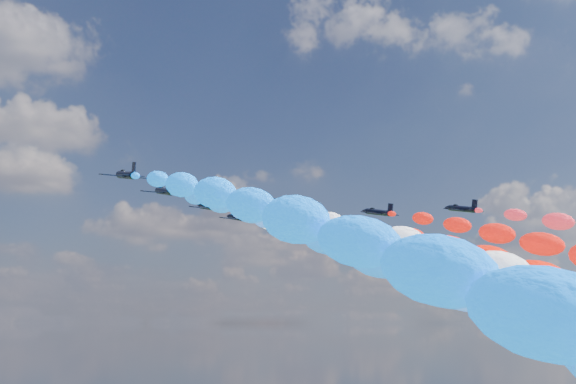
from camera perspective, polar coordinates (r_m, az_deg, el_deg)
jet_0 at (r=116.38m, az=-11.83°, el=1.24°), size 7.96×10.81×4.23m
trail_0 at (r=56.20m, az=7.85°, el=-6.80°), size 7.20×127.41×43.26m
jet_1 at (r=129.54m, az=-9.09°, el=0.06°), size 8.28×11.04×4.23m
trail_1 at (r=70.75m, az=9.03°, el=-7.34°), size 7.20×127.41×43.26m
jet_2 at (r=145.79m, az=-5.83°, el=-1.09°), size 8.23×11.01×4.23m
trail_2 at (r=88.81m, az=10.93°, el=-7.73°), size 7.20×127.41×43.26m
jet_3 at (r=146.18m, az=-1.67°, el=-1.16°), size 8.10×10.91×4.23m
trail_3 at (r=92.42m, az=17.29°, el=-7.54°), size 7.20×127.41×43.26m
jet_4 at (r=160.22m, az=-3.74°, el=-1.90°), size 7.98×10.83×4.23m
trail_4 at (r=104.35m, az=11.74°, el=-7.97°), size 7.20×127.41×43.26m
jet_5 at (r=157.36m, az=1.61°, el=-1.77°), size 8.35×11.09×4.23m
trail_5 at (r=105.88m, az=20.00°, el=-7.61°), size 7.20×127.41×43.26m
jet_6 at (r=153.18m, az=6.67°, el=-1.49°), size 8.36×11.10×4.23m
jet_7 at (r=151.23m, az=12.69°, el=-1.22°), size 8.29×11.05×4.23m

